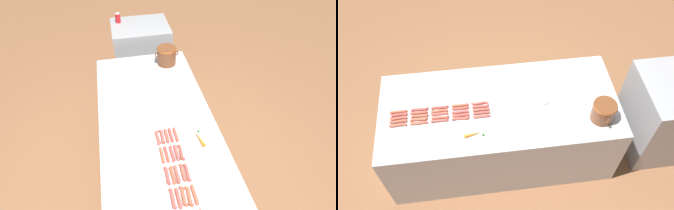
% 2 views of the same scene
% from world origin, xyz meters
% --- Properties ---
extents(ground_plane, '(20.00, 20.00, 0.00)m').
position_xyz_m(ground_plane, '(0.00, 0.00, 0.00)').
color(ground_plane, brown).
extents(griddle_counter, '(1.01, 2.27, 0.84)m').
position_xyz_m(griddle_counter, '(0.00, 0.00, 0.42)').
color(griddle_counter, '#ADAFB5').
rests_on(griddle_counter, ground_plane).
extents(back_cabinet, '(0.75, 0.61, 0.96)m').
position_xyz_m(back_cabinet, '(0.08, 1.68, 0.48)').
color(back_cabinet, '#939599').
rests_on(back_cabinet, ground_plane).
extents(hot_dog_1, '(0.03, 0.16, 0.03)m').
position_xyz_m(hot_dog_1, '(-0.03, -0.74, 0.85)').
color(hot_dog_1, '#B44941').
rests_on(hot_dog_1, griddle_counter).
extents(hot_dog_2, '(0.03, 0.16, 0.03)m').
position_xyz_m(hot_dog_2, '(-0.03, -0.56, 0.85)').
color(hot_dog_2, '#B7463E').
rests_on(hot_dog_2, griddle_counter).
extents(hot_dog_3, '(0.03, 0.16, 0.03)m').
position_xyz_m(hot_dog_3, '(-0.03, -0.37, 0.85)').
color(hot_dog_3, '#B45439').
rests_on(hot_dog_3, griddle_counter).
extents(hot_dog_4, '(0.04, 0.16, 0.03)m').
position_xyz_m(hot_dog_4, '(-0.03, -0.19, 0.85)').
color(hot_dog_4, '#B44E41').
rests_on(hot_dog_4, griddle_counter).
extents(hot_dog_6, '(0.03, 0.16, 0.03)m').
position_xyz_m(hot_dog_6, '(0.01, -0.75, 0.85)').
color(hot_dog_6, '#B94A3D').
rests_on(hot_dog_6, griddle_counter).
extents(hot_dog_7, '(0.03, 0.16, 0.03)m').
position_xyz_m(hot_dog_7, '(0.01, -0.56, 0.85)').
color(hot_dog_7, '#B45038').
rests_on(hot_dog_7, griddle_counter).
extents(hot_dog_8, '(0.03, 0.16, 0.03)m').
position_xyz_m(hot_dog_8, '(0.01, -0.37, 0.85)').
color(hot_dog_8, '#B54539').
rests_on(hot_dog_8, griddle_counter).
extents(hot_dog_9, '(0.03, 0.16, 0.03)m').
position_xyz_m(hot_dog_9, '(0.01, -0.18, 0.85)').
color(hot_dog_9, '#AE4B41').
rests_on(hot_dog_9, griddle_counter).
extents(hot_dog_11, '(0.04, 0.16, 0.03)m').
position_xyz_m(hot_dog_11, '(0.04, -0.74, 0.85)').
color(hot_dog_11, '#B0523A').
rests_on(hot_dog_11, griddle_counter).
extents(hot_dog_12, '(0.03, 0.16, 0.03)m').
position_xyz_m(hot_dog_12, '(0.04, -0.56, 0.85)').
color(hot_dog_12, '#B04D41').
rests_on(hot_dog_12, griddle_counter).
extents(hot_dog_13, '(0.03, 0.16, 0.03)m').
position_xyz_m(hot_dog_13, '(0.05, -0.37, 0.85)').
color(hot_dog_13, '#BA4541').
rests_on(hot_dog_13, griddle_counter).
extents(hot_dog_14, '(0.03, 0.16, 0.03)m').
position_xyz_m(hot_dog_14, '(0.04, -0.18, 0.85)').
color(hot_dog_14, '#B74E3E').
rests_on(hot_dog_14, griddle_counter).
extents(hot_dog_16, '(0.04, 0.16, 0.03)m').
position_xyz_m(hot_dog_16, '(0.08, -0.75, 0.85)').
color(hot_dog_16, '#B95239').
rests_on(hot_dog_16, griddle_counter).
extents(hot_dog_17, '(0.03, 0.16, 0.03)m').
position_xyz_m(hot_dog_17, '(0.09, -0.56, 0.85)').
color(hot_dog_17, '#B34E3D').
rests_on(hot_dog_17, griddle_counter).
extents(hot_dog_18, '(0.03, 0.16, 0.03)m').
position_xyz_m(hot_dog_18, '(0.08, -0.37, 0.85)').
color(hot_dog_18, '#B24C41').
rests_on(hot_dog_18, griddle_counter).
extents(hot_dog_19, '(0.03, 0.16, 0.03)m').
position_xyz_m(hot_dog_19, '(0.08, -0.18, 0.85)').
color(hot_dog_19, '#B2473D').
rests_on(hot_dog_19, griddle_counter).
extents(hot_dog_21, '(0.03, 0.16, 0.03)m').
position_xyz_m(hot_dog_21, '(0.12, -0.75, 0.85)').
color(hot_dog_21, '#B9533A').
rests_on(hot_dog_21, griddle_counter).
extents(hot_dog_22, '(0.03, 0.16, 0.03)m').
position_xyz_m(hot_dog_22, '(0.12, -0.56, 0.85)').
color(hot_dog_22, '#B14A41').
rests_on(hot_dog_22, griddle_counter).
extents(hot_dog_23, '(0.04, 0.16, 0.03)m').
position_xyz_m(hot_dog_23, '(0.12, -0.37, 0.85)').
color(hot_dog_23, '#B3483D').
rests_on(hot_dog_23, griddle_counter).
extents(hot_dog_24, '(0.03, 0.16, 0.03)m').
position_xyz_m(hot_dog_24, '(0.12, -0.18, 0.85)').
color(hot_dog_24, '#AD4B3C').
rests_on(hot_dog_24, griddle_counter).
extents(bean_pot, '(0.27, 0.22, 0.20)m').
position_xyz_m(bean_pot, '(0.27, 0.90, 0.95)').
color(bean_pot, brown).
rests_on(bean_pot, griddle_counter).
extents(serving_spoon, '(0.27, 0.08, 0.02)m').
position_xyz_m(serving_spoon, '(-0.01, 0.43, 0.85)').
color(serving_spoon, '#B7B7BC').
rests_on(serving_spoon, griddle_counter).
extents(carrot, '(0.06, 0.18, 0.03)m').
position_xyz_m(carrot, '(0.31, -0.26, 0.86)').
color(carrot, orange).
rests_on(carrot, griddle_counter).
extents(soda_can, '(0.07, 0.07, 0.12)m').
position_xyz_m(soda_can, '(-0.19, 1.82, 1.02)').
color(soda_can, red).
rests_on(soda_can, back_cabinet).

